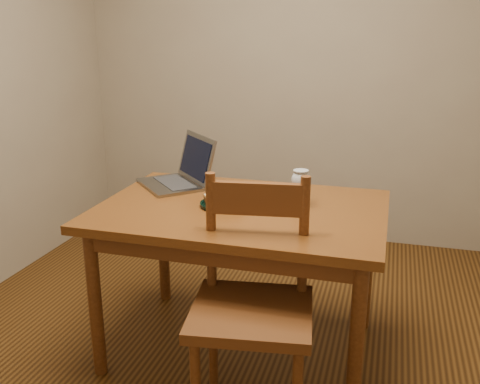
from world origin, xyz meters
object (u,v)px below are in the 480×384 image
(chair, at_px, (252,295))
(plate, at_px, (223,204))
(table, at_px, (241,224))
(laptop, at_px, (182,172))
(milk_glass, at_px, (300,187))

(chair, height_order, plate, chair)
(table, xyz_separation_m, laptop, (-0.40, 0.27, 0.15))
(table, height_order, chair, chair)
(chair, bearing_deg, laptop, 120.56)
(chair, relative_size, plate, 2.43)
(chair, xyz_separation_m, plate, (-0.25, 0.42, 0.21))
(milk_glass, bearing_deg, table, -157.80)
(chair, distance_m, plate, 0.53)
(chair, bearing_deg, milk_glass, 72.85)
(table, distance_m, laptop, 0.50)
(plate, bearing_deg, chair, -59.10)
(chair, height_order, laptop, laptop)
(plate, relative_size, milk_glass, 1.28)
(chair, bearing_deg, plate, 112.57)
(table, distance_m, plate, 0.13)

